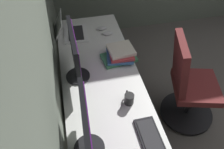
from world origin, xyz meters
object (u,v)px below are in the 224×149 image
object	(u,v)px
mouse_spare	(108,33)
keyboard_main	(153,145)
laptop_leftmost	(69,31)
drawer_pedestal	(102,117)
monitor_secondary	(75,54)
monitor_primary	(87,130)
coffee_mug	(129,99)
mouse_main	(102,28)
office_chair	(188,87)
book_stack_near	(120,54)

from	to	relation	value
mouse_spare	keyboard_main	bearing A→B (deg)	-178.36
laptop_leftmost	keyboard_main	bearing A→B (deg)	-162.65
drawer_pedestal	mouse_spare	world-z (taller)	mouse_spare
monitor_secondary	laptop_leftmost	bearing A→B (deg)	1.94
keyboard_main	monitor_primary	bearing A→B (deg)	79.84
coffee_mug	mouse_main	bearing A→B (deg)	0.96
laptop_leftmost	mouse_main	size ratio (longest dim) A/B	3.39
monitor_secondary	mouse_main	size ratio (longest dim) A/B	4.62
office_chair	laptop_leftmost	bearing A→B (deg)	55.61
keyboard_main	mouse_spare	world-z (taller)	mouse_spare
monitor_secondary	laptop_leftmost	xyz separation A→B (m)	(0.61, 0.02, -0.20)
drawer_pedestal	office_chair	size ratio (longest dim) A/B	0.72
mouse_main	office_chair	distance (m)	1.06
monitor_primary	laptop_leftmost	world-z (taller)	monitor_primary
mouse_main	mouse_spare	size ratio (longest dim) A/B	1.00
mouse_main	drawer_pedestal	bearing A→B (deg)	168.60
book_stack_near	monitor_primary	bearing A→B (deg)	153.62
laptop_leftmost	keyboard_main	distance (m)	1.41
coffee_mug	laptop_leftmost	bearing A→B (deg)	20.50
mouse_main	office_chair	world-z (taller)	office_chair
book_stack_near	mouse_spare	bearing A→B (deg)	5.13
keyboard_main	office_chair	distance (m)	0.93
monitor_secondary	mouse_spare	world-z (taller)	monitor_secondary
laptop_leftmost	book_stack_near	bearing A→B (deg)	-137.97
monitor_secondary	coffee_mug	size ratio (longest dim) A/B	4.26
laptop_leftmost	coffee_mug	world-z (taller)	laptop_leftmost
drawer_pedestal	coffee_mug	world-z (taller)	coffee_mug
laptop_leftmost	keyboard_main	size ratio (longest dim) A/B	0.84
laptop_leftmost	coffee_mug	bearing A→B (deg)	-159.50
mouse_spare	office_chair	world-z (taller)	office_chair
drawer_pedestal	book_stack_near	world-z (taller)	book_stack_near
monitor_secondary	mouse_spare	size ratio (longest dim) A/B	4.62
monitor_primary	office_chair	bearing A→B (deg)	-61.48
drawer_pedestal	keyboard_main	xyz separation A→B (m)	(-0.54, -0.24, 0.39)
drawer_pedestal	mouse_spare	distance (m)	0.85
monitor_primary	book_stack_near	bearing A→B (deg)	-26.38
drawer_pedestal	laptop_leftmost	xyz separation A→B (m)	(0.80, 0.18, 0.43)
keyboard_main	office_chair	xyz separation A→B (m)	(0.63, -0.62, -0.28)
mouse_spare	laptop_leftmost	bearing A→B (deg)	78.09
mouse_main	monitor_secondary	bearing A→B (deg)	152.92
drawer_pedestal	laptop_leftmost	world-z (taller)	laptop_leftmost
monitor_secondary	office_chair	distance (m)	1.16
laptop_leftmost	mouse_main	distance (m)	0.35
mouse_main	book_stack_near	distance (m)	0.49
laptop_leftmost	book_stack_near	distance (m)	0.63
drawer_pedestal	mouse_spare	bearing A→B (deg)	-15.86
mouse_main	book_stack_near	world-z (taller)	book_stack_near
office_chair	monitor_secondary	bearing A→B (deg)	84.35
book_stack_near	coffee_mug	world-z (taller)	book_stack_near
laptop_leftmost	keyboard_main	xyz separation A→B (m)	(-1.35, -0.42, -0.04)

